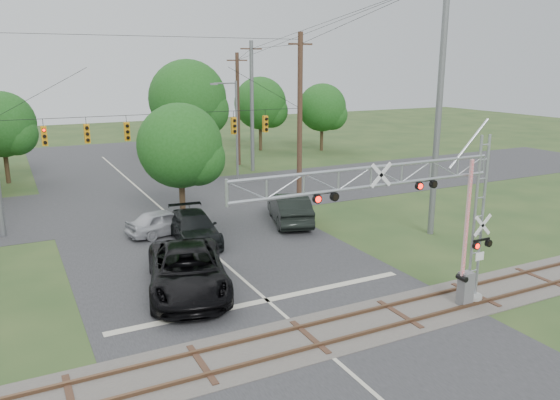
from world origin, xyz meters
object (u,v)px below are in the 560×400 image
car_dark (194,228)px  streetlight (235,127)px  pickup_black (188,271)px  sedan_silver (164,222)px  crossing_gantry (417,210)px  traffic_signal_span (178,125)px

car_dark → streetlight: size_ratio=0.67×
pickup_black → sedan_silver: 8.50m
pickup_black → car_dark: pickup_black is taller
sedan_silver → crossing_gantry: bearing=-171.9°
streetlight → car_dark: bearing=-121.1°
crossing_gantry → streetlight: bearing=82.7°
traffic_signal_span → sedan_silver: 6.60m
crossing_gantry → sedan_silver: 16.01m
sedan_silver → streetlight: (8.78, 10.66, 3.82)m
crossing_gantry → streetlight: (3.25, 25.26, 0.28)m
car_dark → streetlight: bearing=65.3°
crossing_gantry → traffic_signal_span: 18.71m
crossing_gantry → traffic_signal_span: size_ratio=0.57×
traffic_signal_span → pickup_black: traffic_signal_span is taller
pickup_black → streetlight: streetlight is taller
car_dark → sedan_silver: size_ratio=1.28×
car_dark → sedan_silver: 2.32m
pickup_black → car_dark: size_ratio=1.26×
pickup_black → traffic_signal_span: bearing=87.6°
traffic_signal_span → sedan_silver: size_ratio=4.51×
crossing_gantry → streetlight: 25.46m
traffic_signal_span → car_dark: bearing=-100.6°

